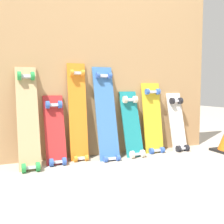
{
  "coord_description": "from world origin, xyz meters",
  "views": [
    {
      "loc": [
        -0.91,
        -2.28,
        0.63
      ],
      "look_at": [
        0.0,
        -0.07,
        0.42
      ],
      "focal_mm": 42.26,
      "sensor_mm": 36.0,
      "label": 1
    }
  ],
  "objects_px": {
    "skateboard_orange": "(78,115)",
    "skateboard_blue": "(106,117)",
    "skateboard_natural": "(28,121)",
    "skateboard_yellow": "(153,121)",
    "skateboard_teal": "(132,127)",
    "skateboard_white": "(178,125)",
    "skateboard_red": "(55,133)"
  },
  "relations": [
    {
      "from": "skateboard_natural",
      "to": "skateboard_red",
      "type": "height_order",
      "value": "skateboard_natural"
    },
    {
      "from": "skateboard_blue",
      "to": "skateboard_white",
      "type": "distance_m",
      "value": 0.81
    },
    {
      "from": "skateboard_blue",
      "to": "skateboard_teal",
      "type": "xyz_separation_m",
      "value": [
        0.27,
        0.01,
        -0.11
      ]
    },
    {
      "from": "skateboard_orange",
      "to": "skateboard_blue",
      "type": "height_order",
      "value": "skateboard_orange"
    },
    {
      "from": "skateboard_natural",
      "to": "skateboard_white",
      "type": "bearing_deg",
      "value": 2.03
    },
    {
      "from": "skateboard_yellow",
      "to": "skateboard_blue",
      "type": "bearing_deg",
      "value": -174.15
    },
    {
      "from": "skateboard_blue",
      "to": "skateboard_white",
      "type": "height_order",
      "value": "skateboard_blue"
    },
    {
      "from": "skateboard_blue",
      "to": "skateboard_white",
      "type": "relative_size",
      "value": 1.39
    },
    {
      "from": "skateboard_natural",
      "to": "skateboard_white",
      "type": "xyz_separation_m",
      "value": [
        1.48,
        0.05,
        -0.11
      ]
    },
    {
      "from": "skateboard_natural",
      "to": "skateboard_orange",
      "type": "distance_m",
      "value": 0.44
    },
    {
      "from": "skateboard_yellow",
      "to": "skateboard_teal",
      "type": "bearing_deg",
      "value": -169.55
    },
    {
      "from": "skateboard_orange",
      "to": "skateboard_blue",
      "type": "bearing_deg",
      "value": -13.37
    },
    {
      "from": "skateboard_natural",
      "to": "skateboard_white",
      "type": "relative_size",
      "value": 1.34
    },
    {
      "from": "skateboard_red",
      "to": "skateboard_yellow",
      "type": "height_order",
      "value": "skateboard_yellow"
    },
    {
      "from": "skateboard_teal",
      "to": "skateboard_white",
      "type": "height_order",
      "value": "skateboard_teal"
    },
    {
      "from": "skateboard_red",
      "to": "skateboard_orange",
      "type": "distance_m",
      "value": 0.26
    },
    {
      "from": "skateboard_red",
      "to": "skateboard_orange",
      "type": "bearing_deg",
      "value": 10.63
    },
    {
      "from": "skateboard_blue",
      "to": "skateboard_yellow",
      "type": "relative_size",
      "value": 1.2
    },
    {
      "from": "skateboard_orange",
      "to": "skateboard_yellow",
      "type": "distance_m",
      "value": 0.77
    },
    {
      "from": "skateboard_orange",
      "to": "skateboard_yellow",
      "type": "bearing_deg",
      "value": -0.4
    },
    {
      "from": "skateboard_blue",
      "to": "skateboard_white",
      "type": "xyz_separation_m",
      "value": [
        0.8,
        0.03,
        -0.12
      ]
    },
    {
      "from": "skateboard_blue",
      "to": "skateboard_teal",
      "type": "distance_m",
      "value": 0.29
    },
    {
      "from": "skateboard_natural",
      "to": "skateboard_yellow",
      "type": "xyz_separation_m",
      "value": [
        1.2,
        0.08,
        -0.07
      ]
    },
    {
      "from": "skateboard_natural",
      "to": "skateboard_yellow",
      "type": "distance_m",
      "value": 1.2
    },
    {
      "from": "skateboard_yellow",
      "to": "skateboard_white",
      "type": "height_order",
      "value": "skateboard_yellow"
    },
    {
      "from": "skateboard_red",
      "to": "skateboard_yellow",
      "type": "xyz_separation_m",
      "value": [
        0.98,
        0.03,
        0.05
      ]
    },
    {
      "from": "skateboard_white",
      "to": "skateboard_teal",
      "type": "bearing_deg",
      "value": -177.67
    },
    {
      "from": "skateboard_orange",
      "to": "skateboard_teal",
      "type": "xyz_separation_m",
      "value": [
        0.51,
        -0.05,
        -0.12
      ]
    },
    {
      "from": "skateboard_teal",
      "to": "skateboard_orange",
      "type": "bearing_deg",
      "value": 174.17
    },
    {
      "from": "skateboard_yellow",
      "to": "skateboard_red",
      "type": "bearing_deg",
      "value": -177.98
    },
    {
      "from": "skateboard_natural",
      "to": "skateboard_teal",
      "type": "height_order",
      "value": "skateboard_natural"
    },
    {
      "from": "skateboard_orange",
      "to": "skateboard_natural",
      "type": "bearing_deg",
      "value": -169.12
    }
  ]
}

